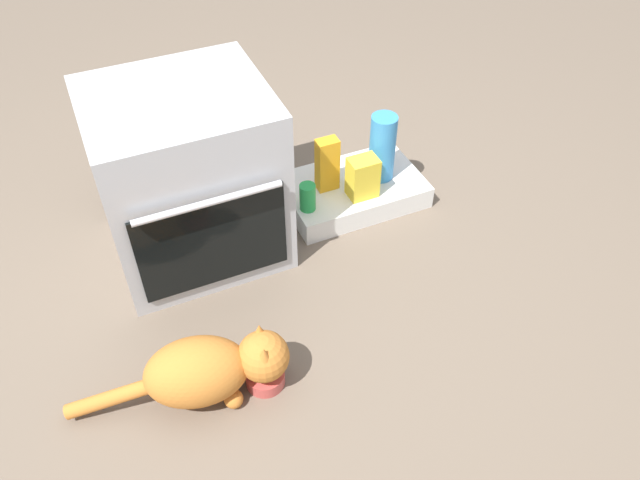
{
  "coord_description": "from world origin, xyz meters",
  "views": [
    {
      "loc": [
        -0.39,
        -1.39,
        1.81
      ],
      "look_at": [
        0.26,
        0.08,
        0.25
      ],
      "focal_mm": 35.48,
      "sensor_mm": 36.0,
      "label": 1
    }
  ],
  "objects_px": {
    "pantry_cabinet": "(352,190)",
    "water_bottle": "(382,148)",
    "oven": "(188,178)",
    "juice_carton": "(327,164)",
    "snack_bag": "(363,177)",
    "soda_can": "(308,197)",
    "food_bowl": "(265,377)",
    "cat": "(210,369)"
  },
  "relations": [
    {
      "from": "soda_can",
      "to": "oven",
      "type": "bearing_deg",
      "value": 169.79
    },
    {
      "from": "water_bottle",
      "to": "juice_carton",
      "type": "distance_m",
      "value": 0.25
    },
    {
      "from": "food_bowl",
      "to": "cat",
      "type": "xyz_separation_m",
      "value": [
        -0.17,
        0.03,
        0.1
      ]
    },
    {
      "from": "food_bowl",
      "to": "soda_can",
      "type": "distance_m",
      "value": 0.79
    },
    {
      "from": "oven",
      "to": "soda_can",
      "type": "distance_m",
      "value": 0.49
    },
    {
      "from": "juice_carton",
      "to": "snack_bag",
      "type": "distance_m",
      "value": 0.16
    },
    {
      "from": "pantry_cabinet",
      "to": "juice_carton",
      "type": "relative_size",
      "value": 2.46
    },
    {
      "from": "oven",
      "to": "soda_can",
      "type": "height_order",
      "value": "oven"
    },
    {
      "from": "juice_carton",
      "to": "oven",
      "type": "bearing_deg",
      "value": -178.62
    },
    {
      "from": "pantry_cabinet",
      "to": "juice_carton",
      "type": "xyz_separation_m",
      "value": [
        -0.12,
        0.01,
        0.17
      ]
    },
    {
      "from": "oven",
      "to": "soda_can",
      "type": "relative_size",
      "value": 5.77
    },
    {
      "from": "cat",
      "to": "soda_can",
      "type": "distance_m",
      "value": 0.86
    },
    {
      "from": "oven",
      "to": "cat",
      "type": "height_order",
      "value": "oven"
    },
    {
      "from": "food_bowl",
      "to": "water_bottle",
      "type": "distance_m",
      "value": 1.1
    },
    {
      "from": "cat",
      "to": "water_bottle",
      "type": "bearing_deg",
      "value": 46.44
    },
    {
      "from": "water_bottle",
      "to": "juice_carton",
      "type": "xyz_separation_m",
      "value": [
        -0.24,
        0.02,
        -0.03
      ]
    },
    {
      "from": "snack_bag",
      "to": "cat",
      "type": "bearing_deg",
      "value": -144.2
    },
    {
      "from": "food_bowl",
      "to": "snack_bag",
      "type": "distance_m",
      "value": 0.94
    },
    {
      "from": "water_bottle",
      "to": "snack_bag",
      "type": "distance_m",
      "value": 0.16
    },
    {
      "from": "oven",
      "to": "juice_carton",
      "type": "bearing_deg",
      "value": 1.38
    },
    {
      "from": "cat",
      "to": "snack_bag",
      "type": "distance_m",
      "value": 1.04
    },
    {
      "from": "oven",
      "to": "snack_bag",
      "type": "height_order",
      "value": "oven"
    },
    {
      "from": "pantry_cabinet",
      "to": "water_bottle",
      "type": "xyz_separation_m",
      "value": [
        0.12,
        -0.01,
        0.2
      ]
    },
    {
      "from": "soda_can",
      "to": "snack_bag",
      "type": "height_order",
      "value": "snack_bag"
    },
    {
      "from": "cat",
      "to": "juice_carton",
      "type": "bearing_deg",
      "value": 55.47
    },
    {
      "from": "pantry_cabinet",
      "to": "soda_can",
      "type": "bearing_deg",
      "value": -161.24
    },
    {
      "from": "soda_can",
      "to": "snack_bag",
      "type": "relative_size",
      "value": 0.67
    },
    {
      "from": "oven",
      "to": "juice_carton",
      "type": "relative_size",
      "value": 2.89
    },
    {
      "from": "juice_carton",
      "to": "snack_bag",
      "type": "xyz_separation_m",
      "value": [
        0.11,
        -0.1,
        -0.03
      ]
    },
    {
      "from": "food_bowl",
      "to": "pantry_cabinet",
      "type": "bearing_deg",
      "value": 47.22
    },
    {
      "from": "oven",
      "to": "food_bowl",
      "type": "relative_size",
      "value": 5.27
    },
    {
      "from": "oven",
      "to": "snack_bag",
      "type": "relative_size",
      "value": 3.85
    },
    {
      "from": "cat",
      "to": "snack_bag",
      "type": "height_order",
      "value": "snack_bag"
    },
    {
      "from": "pantry_cabinet",
      "to": "cat",
      "type": "height_order",
      "value": "cat"
    },
    {
      "from": "pantry_cabinet",
      "to": "food_bowl",
      "type": "distance_m",
      "value": 1.0
    },
    {
      "from": "pantry_cabinet",
      "to": "juice_carton",
      "type": "height_order",
      "value": "juice_carton"
    },
    {
      "from": "oven",
      "to": "juice_carton",
      "type": "height_order",
      "value": "oven"
    },
    {
      "from": "soda_can",
      "to": "juice_carton",
      "type": "relative_size",
      "value": 0.5
    },
    {
      "from": "pantry_cabinet",
      "to": "oven",
      "type": "bearing_deg",
      "value": -179.7
    },
    {
      "from": "cat",
      "to": "soda_can",
      "type": "relative_size",
      "value": 5.96
    },
    {
      "from": "oven",
      "to": "pantry_cabinet",
      "type": "relative_size",
      "value": 1.17
    },
    {
      "from": "cat",
      "to": "water_bottle",
      "type": "xyz_separation_m",
      "value": [
        0.97,
        0.68,
        0.12
      ]
    }
  ]
}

